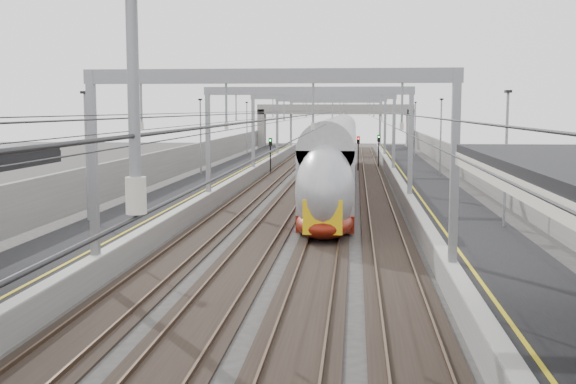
# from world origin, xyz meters

# --- Properties ---
(platform_left) EXTENTS (4.00, 120.00, 1.00)m
(platform_left) POSITION_xyz_m (-8.00, 45.00, 0.50)
(platform_left) COLOR black
(platform_left) RESTS_ON ground
(platform_right) EXTENTS (4.00, 120.00, 1.00)m
(platform_right) POSITION_xyz_m (8.00, 45.00, 0.50)
(platform_right) COLOR black
(platform_right) RESTS_ON ground
(tracks) EXTENTS (11.40, 140.00, 0.20)m
(tracks) POSITION_xyz_m (0.00, 45.00, 0.05)
(tracks) COLOR black
(tracks) RESTS_ON ground
(overhead_line) EXTENTS (13.00, 140.00, 6.60)m
(overhead_line) POSITION_xyz_m (0.00, 51.62, 6.14)
(overhead_line) COLOR gray
(overhead_line) RESTS_ON platform_left
(overbridge) EXTENTS (22.00, 2.20, 6.90)m
(overbridge) POSITION_xyz_m (0.00, 100.00, 5.31)
(overbridge) COLOR slate
(overbridge) RESTS_ON ground
(wall_left) EXTENTS (0.30, 120.00, 3.20)m
(wall_left) POSITION_xyz_m (-11.20, 45.00, 1.60)
(wall_left) COLOR slate
(wall_left) RESTS_ON ground
(wall_right) EXTENTS (0.30, 120.00, 3.20)m
(wall_right) POSITION_xyz_m (11.20, 45.00, 1.60)
(wall_right) COLOR slate
(wall_right) RESTS_ON ground
(train) EXTENTS (2.86, 52.18, 4.52)m
(train) POSITION_xyz_m (1.50, 53.77, 2.21)
(train) COLOR maroon
(train) RESTS_ON ground
(signal_green) EXTENTS (0.32, 0.32, 3.48)m
(signal_green) POSITION_xyz_m (-5.20, 65.95, 2.42)
(signal_green) COLOR black
(signal_green) RESTS_ON ground
(signal_red_near) EXTENTS (0.32, 0.32, 3.48)m
(signal_red_near) POSITION_xyz_m (3.20, 71.16, 2.42)
(signal_red_near) COLOR black
(signal_red_near) RESTS_ON ground
(signal_red_far) EXTENTS (0.32, 0.32, 3.48)m
(signal_red_far) POSITION_xyz_m (5.40, 75.61, 2.42)
(signal_red_far) COLOR black
(signal_red_far) RESTS_ON ground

